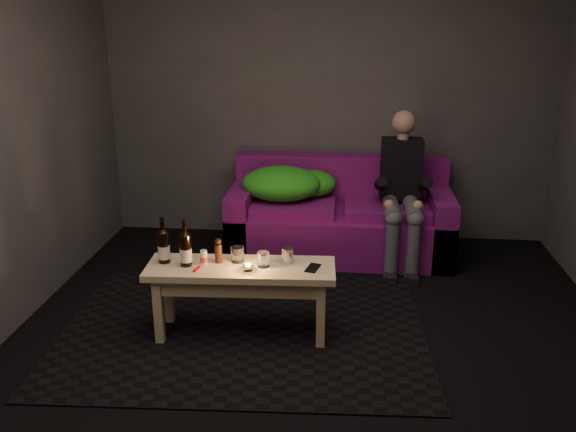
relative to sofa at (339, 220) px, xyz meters
name	(u,v)px	position (x,y,z in m)	size (l,w,h in m)	color
floor	(311,361)	(-0.14, -1.82, -0.29)	(4.50, 4.50, 0.00)	black
room	(319,80)	(-0.14, -1.35, 1.35)	(4.50, 4.50, 4.50)	silver
rug	(244,330)	(-0.61, -1.48, -0.29)	(2.41, 1.75, 0.01)	black
sofa	(339,220)	(0.00, 0.00, 0.00)	(1.88, 0.85, 0.81)	#710F65
green_blanket	(287,184)	(-0.47, -0.01, 0.32)	(0.83, 0.57, 0.28)	#32971B
person	(402,187)	(0.51, -0.15, 0.36)	(0.34, 0.78, 1.26)	black
coffee_table	(241,278)	(-0.61, -1.53, 0.11)	(1.22, 0.44, 0.49)	#E0B683
beer_bottle_a	(164,246)	(-1.11, -1.52, 0.31)	(0.08, 0.08, 0.30)	black
beer_bottle_b	(186,249)	(-0.96, -1.56, 0.31)	(0.08, 0.08, 0.30)	black
salt_shaker	(204,257)	(-0.85, -1.53, 0.25)	(0.04, 0.04, 0.09)	silver
pepper_mill	(218,253)	(-0.76, -1.49, 0.26)	(0.05, 0.05, 0.12)	black
tumbler_back	(238,254)	(-0.64, -1.47, 0.25)	(0.08, 0.08, 0.10)	white
tealight	(248,267)	(-0.55, -1.60, 0.22)	(0.06, 0.06, 0.05)	white
tumbler_front	(263,259)	(-0.46, -1.53, 0.25)	(0.08, 0.08, 0.10)	white
steel_cup	(287,255)	(-0.32, -1.46, 0.25)	(0.08, 0.08, 0.10)	#A9ACB0
smartphone	(313,268)	(-0.15, -1.53, 0.20)	(0.07, 0.14, 0.01)	black
red_lighter	(197,269)	(-0.87, -1.63, 0.21)	(0.02, 0.07, 0.01)	red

